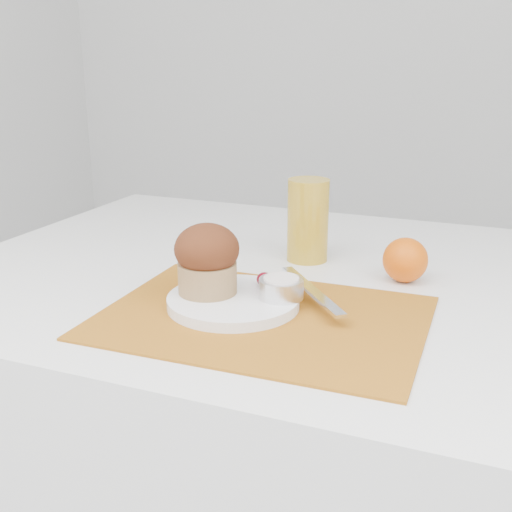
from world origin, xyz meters
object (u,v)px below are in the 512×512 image
at_px(table, 323,486).
at_px(plate, 233,301).
at_px(muffin, 207,259).
at_px(juice_glass, 308,220).
at_px(orange, 405,260).

distance_m(table, plate, 0.43).
height_order(table, muffin, muffin).
relative_size(plate, juice_glass, 1.31).
bearing_deg(juice_glass, plate, -96.16).
height_order(table, orange, orange).
bearing_deg(juice_glass, orange, -15.20).
distance_m(plate, muffin, 0.07).
xyz_separation_m(table, plate, (-0.09, -0.17, 0.39)).
relative_size(plate, muffin, 1.72).
bearing_deg(orange, plate, -134.62).
distance_m(table, muffin, 0.49).
distance_m(plate, orange, 0.27).
bearing_deg(muffin, table, 53.47).
height_order(orange, juice_glass, juice_glass).
distance_m(orange, muffin, 0.30).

